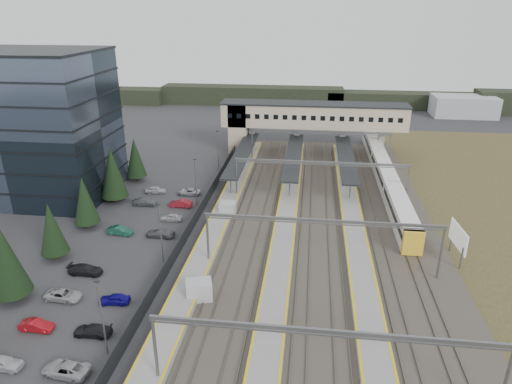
# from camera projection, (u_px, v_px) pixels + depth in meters

# --- Properties ---
(ground) EXTENTS (220.00, 220.00, 0.00)m
(ground) POSITION_uv_depth(u_px,v_px,m) (235.00, 236.00, 65.25)
(ground) COLOR #2B2B2D
(ground) RESTS_ON ground
(office_building) EXTENTS (24.30, 18.30, 24.30)m
(office_building) POSITION_uv_depth(u_px,v_px,m) (32.00, 125.00, 75.80)
(office_building) COLOR #394457
(office_building) RESTS_ON ground
(conifer_row) EXTENTS (4.42, 49.82, 9.50)m
(conifer_row) POSITION_uv_depth(u_px,v_px,m) (71.00, 209.00, 62.38)
(conifer_row) COLOR black
(conifer_row) RESTS_ON ground
(car_park) EXTENTS (10.40, 44.66, 1.26)m
(car_park) POSITION_uv_depth(u_px,v_px,m) (124.00, 252.00, 59.74)
(car_park) COLOR #B4B5BA
(car_park) RESTS_ON ground
(lampposts) EXTENTS (0.50, 53.25, 8.07)m
(lampposts) POSITION_uv_depth(u_px,v_px,m) (181.00, 202.00, 65.68)
(lampposts) COLOR slate
(lampposts) RESTS_ON ground
(fence) EXTENTS (0.08, 90.00, 2.00)m
(fence) POSITION_uv_depth(u_px,v_px,m) (198.00, 213.00, 70.21)
(fence) COLOR #26282B
(fence) RESTS_ON ground
(relay_cabin_near) EXTENTS (3.31, 2.81, 2.36)m
(relay_cabin_near) POSITION_uv_depth(u_px,v_px,m) (199.00, 291.00, 50.63)
(relay_cabin_near) COLOR #A8AAAD
(relay_cabin_near) RESTS_ON ground
(relay_cabin_far) EXTENTS (2.47, 2.07, 2.22)m
(relay_cabin_far) POSITION_uv_depth(u_px,v_px,m) (228.00, 209.00, 71.29)
(relay_cabin_far) COLOR #A8AAAD
(relay_cabin_far) RESTS_ON ground
(rail_corridor) EXTENTS (34.00, 90.00, 0.92)m
(rail_corridor) POSITION_uv_depth(u_px,v_px,m) (301.00, 223.00, 68.67)
(rail_corridor) COLOR #37332C
(rail_corridor) RESTS_ON ground
(canopies) EXTENTS (23.10, 30.00, 3.28)m
(canopies) POSITION_uv_depth(u_px,v_px,m) (293.00, 155.00, 87.80)
(canopies) COLOR black
(canopies) RESTS_ON ground
(footbridge) EXTENTS (40.40, 6.40, 11.20)m
(footbridge) POSITION_uv_depth(u_px,v_px,m) (300.00, 118.00, 100.00)
(footbridge) COLOR beige
(footbridge) RESTS_ON ground
(gantries) EXTENTS (28.40, 62.28, 7.17)m
(gantries) POSITION_uv_depth(u_px,v_px,m) (321.00, 193.00, 64.38)
(gantries) COLOR slate
(gantries) RESTS_ON ground
(train) EXTENTS (2.69, 56.18, 3.39)m
(train) POSITION_uv_depth(u_px,v_px,m) (384.00, 173.00, 84.60)
(train) COLOR silver
(train) RESTS_ON ground
(billboard) EXTENTS (0.58, 5.68, 4.77)m
(billboard) POSITION_uv_depth(u_px,v_px,m) (458.00, 238.00, 57.97)
(billboard) COLOR slate
(billboard) RESTS_ON ground
(treeline_far) EXTENTS (170.00, 19.00, 7.00)m
(treeline_far) POSITION_uv_depth(u_px,v_px,m) (355.00, 99.00, 146.27)
(treeline_far) COLOR black
(treeline_far) RESTS_ON ground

